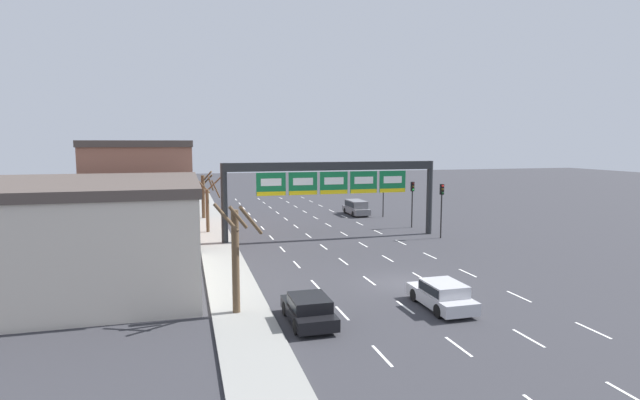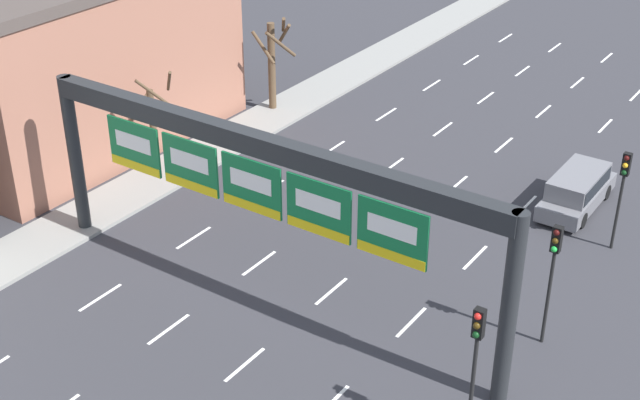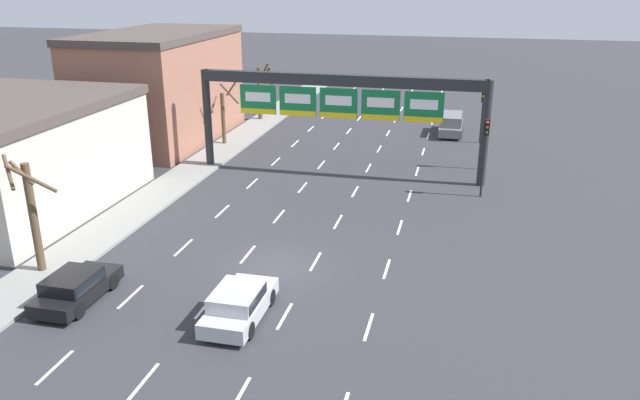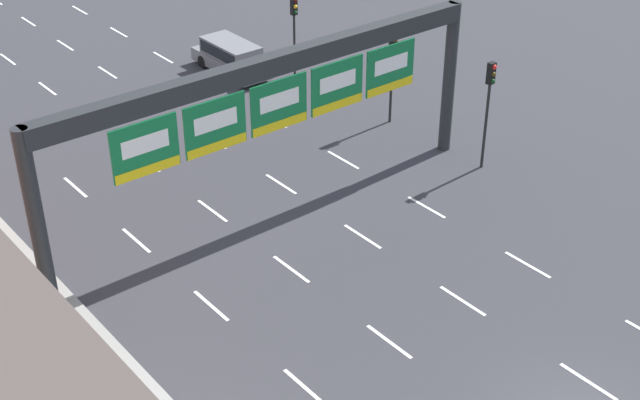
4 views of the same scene
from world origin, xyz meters
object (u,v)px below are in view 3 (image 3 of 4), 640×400
(traffic_light_far_end, at_px, (485,142))
(tree_bare_second, at_px, (32,211))
(car_silver, at_px, (239,303))
(tree_bare_closest, at_px, (261,89))
(suv_grey, at_px, (451,123))
(car_black, at_px, (75,286))
(traffic_light_mid_block, at_px, (484,123))
(traffic_light_near_gantry, at_px, (483,105))
(sign_gantry, at_px, (340,96))
(tree_bare_third, at_px, (224,113))

(traffic_light_far_end, xyz_separation_m, tree_bare_second, (-18.90, -14.86, -0.35))
(car_silver, height_order, tree_bare_second, tree_bare_second)
(tree_bare_closest, relative_size, tree_bare_second, 0.96)
(suv_grey, relative_size, tree_bare_second, 0.92)
(car_black, distance_m, traffic_light_mid_block, 27.54)
(traffic_light_mid_block, height_order, tree_bare_closest, tree_bare_closest)
(traffic_light_near_gantry, xyz_separation_m, tree_bare_closest, (-19.07, 3.51, -0.11))
(suv_grey, height_order, traffic_light_far_end, traffic_light_far_end)
(traffic_light_far_end, relative_size, tree_bare_second, 0.89)
(traffic_light_near_gantry, bearing_deg, sign_gantry, -130.35)
(tree_bare_closest, xyz_separation_m, tree_bare_third, (-0.02, -8.72, -0.31))
(sign_gantry, distance_m, tree_bare_closest, 17.50)
(suv_grey, height_order, traffic_light_mid_block, traffic_light_mid_block)
(car_silver, height_order, tree_bare_third, tree_bare_third)
(car_black, xyz_separation_m, tree_bare_second, (-3.02, 1.88, 2.28))
(traffic_light_far_end, bearing_deg, car_black, -133.49)
(traffic_light_mid_block, xyz_separation_m, tree_bare_third, (-19.13, 1.92, -0.65))
(sign_gantry, height_order, car_silver, sign_gantry)
(sign_gantry, relative_size, car_silver, 4.41)
(traffic_light_mid_block, bearing_deg, tree_bare_third, 174.26)
(tree_bare_closest, height_order, tree_bare_second, tree_bare_second)
(suv_grey, height_order, tree_bare_second, tree_bare_second)
(traffic_light_mid_block, distance_m, tree_bare_second, 27.87)
(sign_gantry, distance_m, tree_bare_third, 11.74)
(tree_bare_third, bearing_deg, traffic_light_far_end, -21.53)
(car_silver, xyz_separation_m, tree_bare_closest, (-10.09, 32.76, 2.11))
(car_black, height_order, tree_bare_third, tree_bare_third)
(traffic_light_mid_block, bearing_deg, car_black, -125.36)
(car_black, relative_size, tree_bare_third, 0.82)
(sign_gantry, bearing_deg, car_silver, -89.90)
(traffic_light_near_gantry, bearing_deg, tree_bare_closest, 169.58)
(traffic_light_near_gantry, xyz_separation_m, tree_bare_second, (-18.86, -27.62, 0.03))
(sign_gantry, relative_size, traffic_light_far_end, 3.99)
(tree_bare_closest, bearing_deg, traffic_light_near_gantry, -10.42)
(tree_bare_closest, distance_m, tree_bare_second, 31.13)
(car_silver, relative_size, tree_bare_third, 0.85)
(tree_bare_closest, bearing_deg, suv_grey, -4.00)
(sign_gantry, height_order, tree_bare_third, sign_gantry)
(tree_bare_third, bearing_deg, car_black, -82.37)
(traffic_light_mid_block, xyz_separation_m, tree_bare_second, (-18.89, -20.49, -0.19))
(traffic_light_mid_block, bearing_deg, traffic_light_near_gantry, 90.26)
(traffic_light_far_end, height_order, tree_bare_closest, tree_bare_closest)
(traffic_light_mid_block, relative_size, tree_bare_second, 0.84)
(sign_gantry, height_order, tree_bare_second, sign_gantry)
(suv_grey, distance_m, tree_bare_second, 34.28)
(car_black, bearing_deg, tree_bare_third, 97.63)
(tree_bare_second, height_order, tree_bare_third, tree_bare_second)
(car_black, distance_m, traffic_light_near_gantry, 33.56)
(traffic_light_near_gantry, height_order, traffic_light_far_end, traffic_light_far_end)
(suv_grey, relative_size, car_black, 1.20)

